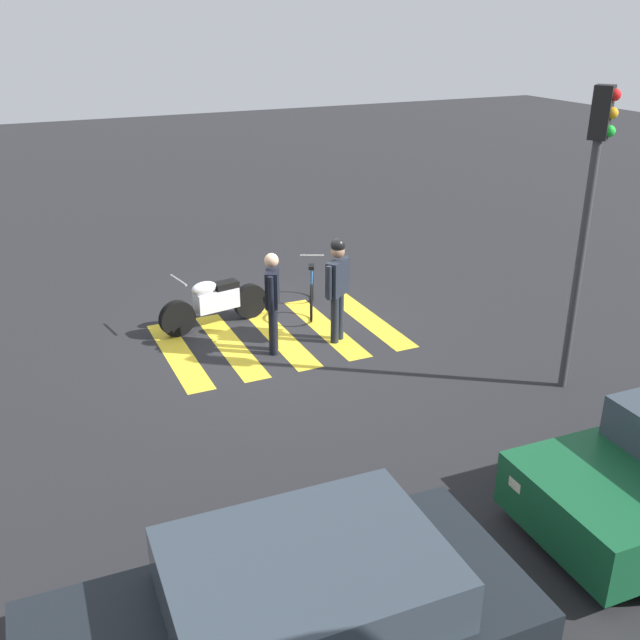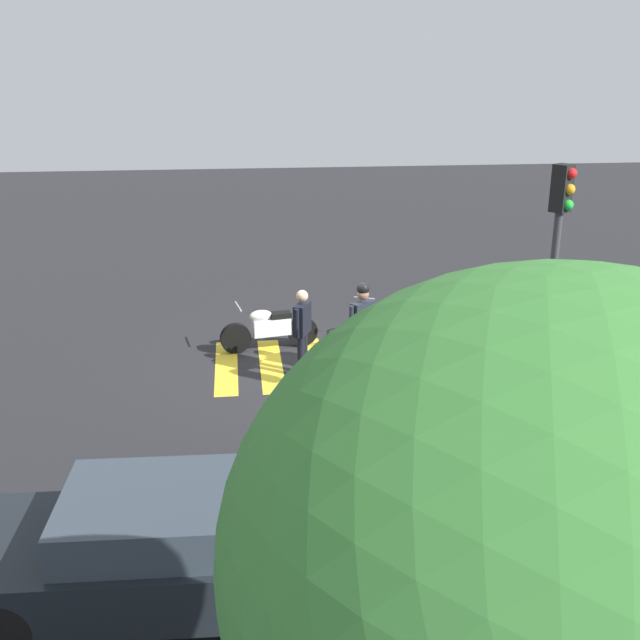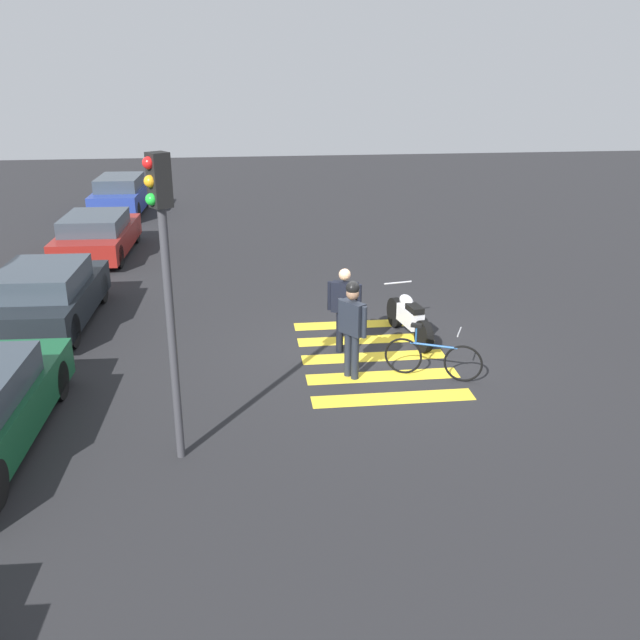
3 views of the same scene
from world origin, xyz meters
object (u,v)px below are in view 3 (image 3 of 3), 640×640
Objects in this scene: officer_by_motorcycle at (352,322)px; police_motorcycle at (409,318)px; car_blue_hatchback at (122,195)px; car_black_suv at (46,296)px; leaning_bicycle at (432,358)px; traffic_light_pole at (165,264)px; car_maroon_wagon at (97,235)px; officer_on_foot at (344,305)px.

police_motorcycle is at bearing -40.65° from officer_by_motorcycle.
car_blue_hatchback is (13.66, 7.79, 0.21)m from police_motorcycle.
car_black_suv is 11.95m from car_blue_hatchback.
leaning_bicycle is 5.57m from traffic_light_pole.
officer_by_motorcycle is 4.24m from traffic_light_pole.
car_black_suv reaches higher than car_maroon_wagon.
leaning_bicycle is 8.46m from car_black_suv.
traffic_light_pole is at bearing 133.17° from police_motorcycle.
officer_by_motorcycle is at bearing 83.20° from leaning_bicycle.
car_maroon_wagon is (7.49, 7.61, 0.15)m from police_motorcycle.
car_maroon_wagon is at bearing 37.36° from officer_on_foot.
car_black_suv is (3.44, 6.18, -0.42)m from officer_by_motorcycle.
car_blue_hatchback reaches higher than leaning_bicycle.
car_maroon_wagon is at bearing 45.43° from police_motorcycle.
car_blue_hatchback is at bearing 10.68° from traffic_light_pole.
officer_by_motorcycle is at bearing 139.35° from police_motorcycle.
officer_by_motorcycle reaches higher than police_motorcycle.
leaning_bicycle is at bearing 179.41° from police_motorcycle.
car_blue_hatchback is at bearing 1.66° from car_maroon_wagon.
traffic_light_pole reaches higher than officer_on_foot.
car_maroon_wagon is at bearing 33.56° from officer_by_motorcycle.
car_black_suv is at bearing 179.47° from car_maroon_wagon.
officer_on_foot is 6.62m from car_black_suv.
traffic_light_pole is (-2.42, 2.94, 1.87)m from officer_by_motorcycle.
officer_by_motorcycle is 16.63m from car_blue_hatchback.
officer_by_motorcycle is (0.17, 1.47, 0.69)m from leaning_bicycle.
car_blue_hatchback is (14.22, 6.33, -0.32)m from officer_on_foot.
traffic_light_pole reaches higher than leaning_bicycle.
police_motorcycle is 1.14× the size of officer_by_motorcycle.
police_motorcycle is 0.50× the size of car_maroon_wagon.
car_blue_hatchback is 18.27m from traffic_light_pole.
officer_by_motorcycle is at bearing -119.10° from car_black_suv.
leaning_bicycle is 0.39× the size of car_maroon_wagon.
car_black_suv is at bearing 69.90° from officer_on_foot.
car_maroon_wagon reaches higher than police_motorcycle.
police_motorcycle is 1.21× the size of officer_on_foot.
police_motorcycle is 1.65m from officer_on_foot.
officer_on_foot is 5.05m from traffic_light_pole.
officer_on_foot is 0.39× the size of traffic_light_pole.
car_black_suv is 0.95× the size of traffic_light_pole.
officer_by_motorcycle reaches higher than car_blue_hatchback.
car_black_suv is 0.99× the size of car_maroon_wagon.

